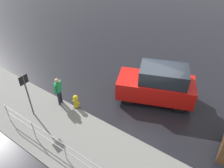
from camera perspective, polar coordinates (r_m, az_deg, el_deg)
ground_plane at (r=11.94m, az=9.42°, el=-4.32°), size 60.00×60.00×0.00m
kerb_strip at (r=9.48m, az=-2.83°, el=-18.26°), size 24.00×3.20×0.04m
moving_hatchback at (r=11.46m, az=11.79°, el=-0.09°), size 4.25×3.03×2.06m
fire_hydrant at (r=11.27m, az=-9.38°, el=-4.59°), size 0.42×0.31×0.80m
pedestrian at (r=11.32m, az=-13.85°, el=-1.39°), size 0.33×0.55×1.62m
metal_railing at (r=8.57m, az=-7.63°, el=-19.26°), size 9.36×0.04×1.05m
sign_post at (r=10.72m, az=-21.42°, el=-1.43°), size 0.07×0.44×2.40m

